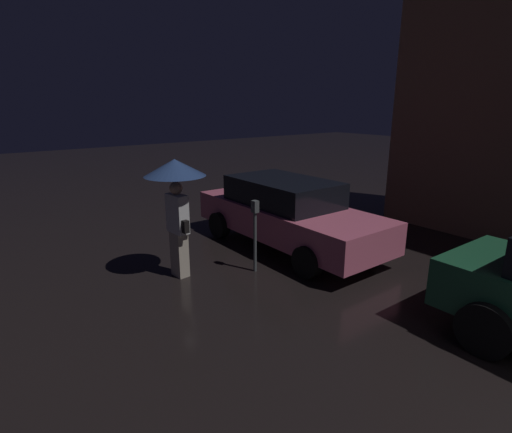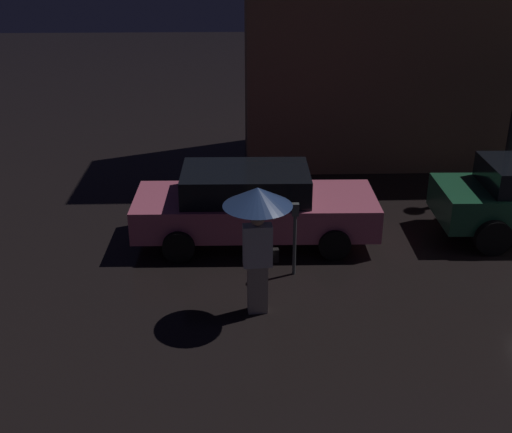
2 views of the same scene
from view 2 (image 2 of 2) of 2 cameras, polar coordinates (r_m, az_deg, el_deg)
building_facade_left at (r=17.51m, az=15.39°, el=16.29°), size 9.46×3.00×7.00m
parked_car_pink at (r=12.46m, az=-0.30°, el=1.09°), size 4.69×1.93×1.48m
pedestrian_with_umbrella at (r=9.69m, az=0.15°, el=0.05°), size 1.06×1.06×2.14m
parking_meter at (r=11.17m, az=3.47°, el=-1.34°), size 0.12×0.10×1.37m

